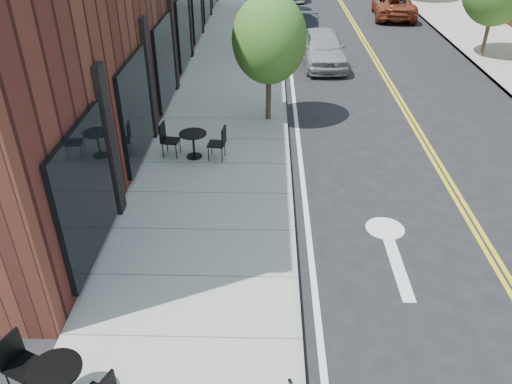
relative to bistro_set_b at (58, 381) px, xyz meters
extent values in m
plane|color=black|center=(3.48, 1.26, -0.59)|extent=(120.00, 120.00, 0.00)
cube|color=#9E9B93|center=(1.48, 11.26, -0.53)|extent=(4.00, 70.00, 0.12)
cylinder|color=#382B1E|center=(2.88, 10.26, 0.33)|extent=(0.16, 0.16, 1.61)
ellipsoid|color=#2C5C1D|center=(2.88, 10.26, 2.02)|extent=(2.20, 2.20, 2.64)
cylinder|color=#382B1E|center=(2.88, 18.26, 0.37)|extent=(0.16, 0.16, 1.68)
cylinder|color=#382B1E|center=(12.08, 17.26, 0.44)|extent=(0.16, 0.16, 1.82)
cylinder|color=black|center=(0.00, 0.00, 0.23)|extent=(0.99, 0.99, 0.03)
cylinder|color=black|center=(0.88, 7.60, -0.46)|extent=(0.48, 0.48, 0.03)
cylinder|color=black|center=(0.88, 7.60, -0.12)|extent=(0.07, 0.07, 0.68)
cylinder|color=black|center=(0.88, 7.60, 0.22)|extent=(0.82, 0.82, 0.03)
imported|color=#919499|center=(5.08, 16.22, 0.12)|extent=(1.94, 4.27, 1.42)
imported|color=black|center=(4.42, 19.25, 0.10)|extent=(1.62, 4.24, 1.38)
imported|color=maroon|center=(9.87, 25.08, 0.06)|extent=(2.65, 4.90, 1.30)
camera|label=1|loc=(2.86, -4.42, 5.86)|focal=35.00mm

